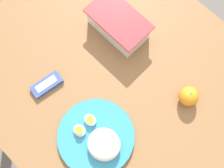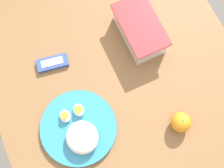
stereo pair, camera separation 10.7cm
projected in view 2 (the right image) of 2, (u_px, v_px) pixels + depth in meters
The scene contains 6 objects.
ground_plane at pixel (119, 124), 1.85m from camera, with size 10.00×10.00×0.00m, color #66605B.
table at pixel (122, 98), 1.22m from camera, with size 1.14×0.89×0.78m.
food_container at pixel (140, 30), 1.12m from camera, with size 0.22×0.13×0.09m.
orange_fruit at pixel (181, 122), 1.03m from camera, with size 0.07×0.07×0.07m.
rice_plate at pixel (79, 130), 1.04m from camera, with size 0.26×0.26×0.07m.
candy_bar at pixel (52, 63), 1.12m from camera, with size 0.06×0.12×0.02m.
Camera 2 is at (0.24, -0.16, 1.84)m, focal length 50.00 mm.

